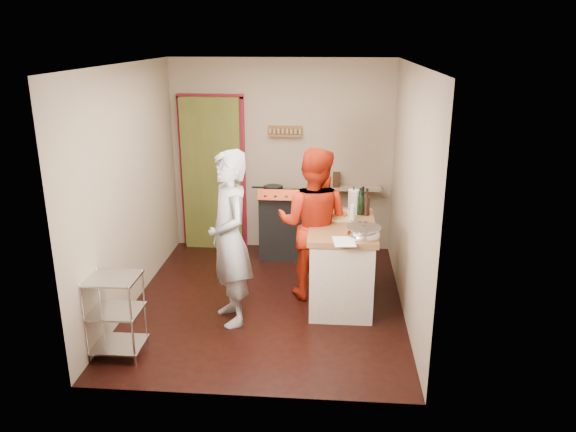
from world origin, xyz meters
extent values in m
plane|color=black|center=(0.00, 0.00, 0.00)|extent=(3.50, 3.50, 0.00)
cube|color=gray|center=(0.00, 1.75, 1.30)|extent=(3.00, 0.04, 2.60)
cube|color=#565B23|center=(-0.95, 1.80, 1.05)|extent=(0.80, 0.40, 2.10)
cube|color=maroon|center=(-1.37, 1.73, 1.05)|extent=(0.06, 0.06, 2.10)
cube|color=maroon|center=(-0.53, 1.73, 1.05)|extent=(0.06, 0.06, 2.10)
cube|color=maroon|center=(-0.95, 1.73, 2.10)|extent=(0.90, 0.06, 0.06)
cube|color=brown|center=(0.05, 1.70, 1.60)|extent=(0.46, 0.09, 0.03)
cube|color=brown|center=(0.05, 1.74, 1.66)|extent=(0.46, 0.02, 0.12)
cube|color=olive|center=(0.05, 1.70, 1.66)|extent=(0.42, 0.04, 0.07)
cube|color=gray|center=(0.95, 1.65, 0.90)|extent=(0.80, 0.18, 0.04)
cube|color=black|center=(0.75, 1.65, 1.02)|extent=(0.10, 0.14, 0.22)
cube|color=gray|center=(-1.50, 0.00, 1.30)|extent=(0.04, 3.50, 2.60)
cube|color=gray|center=(1.50, 0.00, 1.30)|extent=(0.04, 3.50, 2.60)
cube|color=white|center=(0.00, 0.00, 2.61)|extent=(3.00, 3.50, 0.02)
cube|color=black|center=(0.05, 1.43, 0.40)|extent=(0.60, 0.55, 0.80)
cube|color=black|center=(0.05, 1.43, 0.83)|extent=(0.60, 0.55, 0.06)
cube|color=maroon|center=(0.05, 1.15, 0.92)|extent=(0.60, 0.15, 0.17)
cylinder|color=black|center=(-0.10, 1.56, 0.91)|extent=(0.26, 0.26, 0.05)
cylinder|color=silver|center=(-1.50, -1.38, 0.40)|extent=(0.02, 0.02, 0.80)
cylinder|color=silver|center=(-1.06, -1.38, 0.40)|extent=(0.02, 0.02, 0.80)
cylinder|color=silver|center=(-1.50, -1.02, 0.40)|extent=(0.02, 0.02, 0.80)
cylinder|color=silver|center=(-1.06, -1.02, 0.40)|extent=(0.02, 0.02, 0.80)
cube|color=silver|center=(-1.28, -1.20, 0.10)|extent=(0.48, 0.40, 0.02)
cube|color=silver|center=(-1.28, -1.20, 0.45)|extent=(0.48, 0.40, 0.02)
cube|color=silver|center=(-1.28, -1.20, 0.78)|extent=(0.48, 0.40, 0.02)
cube|color=beige|center=(0.81, 0.10, 0.43)|extent=(0.66, 1.16, 0.86)
cube|color=#905C36|center=(0.81, 0.10, 0.89)|extent=(0.72, 1.22, 0.06)
cube|color=tan|center=(0.71, 0.35, 0.93)|extent=(0.40, 0.40, 0.02)
cylinder|color=#BA823A|center=(0.71, 0.35, 0.96)|extent=(0.32, 0.32, 0.02)
ellipsoid|color=silver|center=(1.02, -0.30, 0.97)|extent=(0.35, 0.35, 0.11)
cylinder|color=white|center=(0.94, 0.48, 1.06)|extent=(0.12, 0.12, 0.28)
cylinder|color=silver|center=(0.92, 0.22, 1.00)|extent=(0.06, 0.06, 0.17)
cube|color=white|center=(0.83, -0.46, 0.92)|extent=(0.24, 0.32, 0.00)
cylinder|color=black|center=(1.05, 0.51, 1.07)|extent=(0.08, 0.08, 0.31)
cylinder|color=black|center=(1.09, 0.44, 1.07)|extent=(0.08, 0.08, 0.31)
cylinder|color=black|center=(1.02, 0.45, 1.07)|extent=(0.08, 0.08, 0.31)
imported|color=silver|center=(-0.33, -0.45, 0.91)|extent=(0.69, 0.79, 1.82)
imported|color=#AE200B|center=(0.49, 0.21, 0.87)|extent=(0.95, 0.81, 1.73)
camera|label=1|loc=(0.69, -5.71, 2.89)|focal=35.00mm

